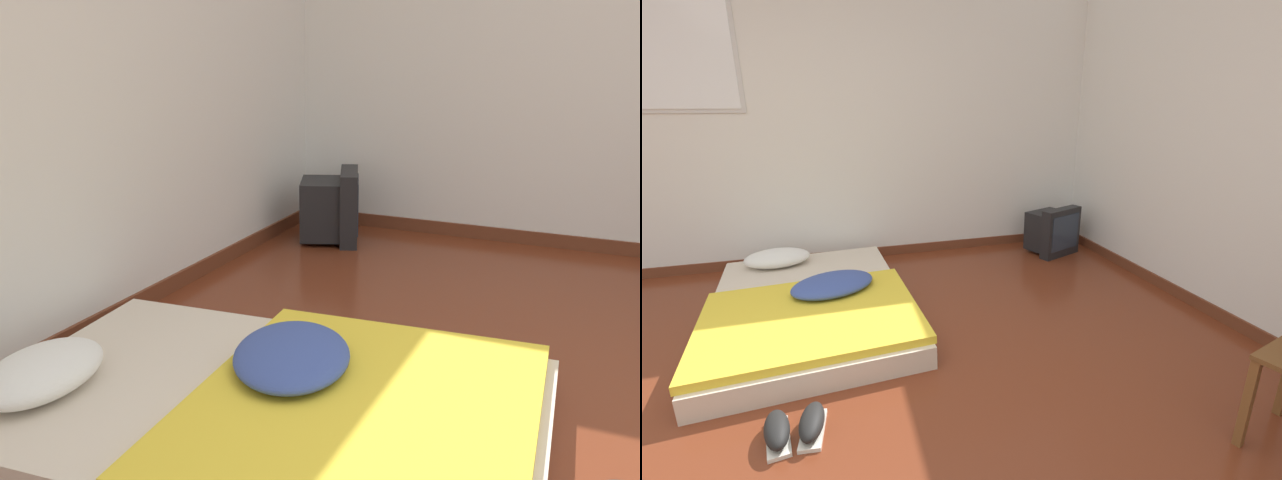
% 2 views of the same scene
% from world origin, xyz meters
% --- Properties ---
extents(mattress_bed, '(1.43, 2.01, 0.29)m').
position_xyz_m(mattress_bed, '(0.05, 1.44, 0.10)').
color(mattress_bed, beige).
rests_on(mattress_bed, ground_plane).
extents(crt_tv, '(0.53, 0.50, 0.48)m').
position_xyz_m(crt_tv, '(2.35, 2.18, 0.23)').
color(crt_tv, black).
rests_on(crt_tv, ground_plane).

